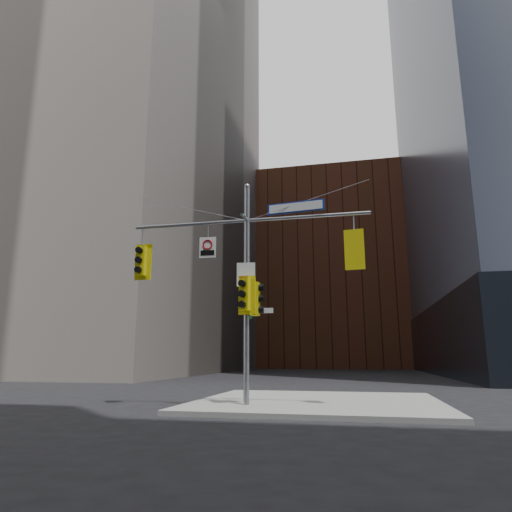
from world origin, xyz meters
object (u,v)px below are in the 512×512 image
at_px(traffic_light_east_arm, 355,251).
at_px(regulatory_sign_arm, 208,247).
at_px(signal_assembly, 247,267).
at_px(traffic_light_pole_front, 245,295).
at_px(traffic_light_west_arm, 141,261).
at_px(street_sign_blade, 295,207).
at_px(traffic_light_pole_side, 257,299).

xyz_separation_m(traffic_light_east_arm, regulatory_sign_arm, (-4.81, -0.02, 0.37)).
height_order(signal_assembly, regulatory_sign_arm, signal_assembly).
bearing_deg(traffic_light_pole_front, traffic_light_west_arm, -171.90).
height_order(signal_assembly, street_sign_blade, signal_assembly).
xyz_separation_m(traffic_light_pole_side, regulatory_sign_arm, (-1.67, -0.03, 1.79)).
bearing_deg(regulatory_sign_arm, signal_assembly, -2.74).
height_order(traffic_light_east_arm, traffic_light_pole_side, traffic_light_east_arm).
bearing_deg(traffic_light_east_arm, signal_assembly, 7.25).
bearing_deg(traffic_light_pole_front, traffic_light_pole_side, 52.61).
bearing_deg(regulatory_sign_arm, street_sign_blade, -3.15).
bearing_deg(traffic_light_pole_front, traffic_light_east_arm, 16.80).
bearing_deg(traffic_light_west_arm, traffic_light_pole_side, 0.22).
bearing_deg(street_sign_blade, traffic_light_pole_side, -173.70).
height_order(traffic_light_west_arm, street_sign_blade, street_sign_blade).
xyz_separation_m(signal_assembly, regulatory_sign_arm, (-1.35, -0.02, 0.76)).
bearing_deg(traffic_light_pole_front, regulatory_sign_arm, -178.01).
bearing_deg(signal_assembly, regulatory_sign_arm, -179.14).
bearing_deg(traffic_light_pole_side, traffic_light_pole_front, 131.09).
distance_m(traffic_light_west_arm, traffic_light_pole_side, 4.32).
distance_m(signal_assembly, street_sign_blade, 2.53).
distance_m(traffic_light_east_arm, traffic_light_pole_side, 3.44).
height_order(signal_assembly, traffic_light_east_arm, signal_assembly).
relative_size(signal_assembly, traffic_light_east_arm, 6.32).
relative_size(signal_assembly, traffic_light_pole_front, 6.53).
distance_m(traffic_light_west_arm, traffic_light_pole_front, 3.99).
height_order(traffic_light_west_arm, traffic_light_pole_side, traffic_light_west_arm).
xyz_separation_m(signal_assembly, traffic_light_east_arm, (3.46, 0.00, 0.38)).
bearing_deg(regulatory_sign_arm, traffic_light_east_arm, -3.35).
xyz_separation_m(traffic_light_pole_side, street_sign_blade, (1.30, -0.00, 2.97)).
bearing_deg(traffic_light_east_arm, regulatory_sign_arm, 7.48).
distance_m(signal_assembly, traffic_light_pole_front, 0.96).
relative_size(traffic_light_west_arm, street_sign_blade, 0.67).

